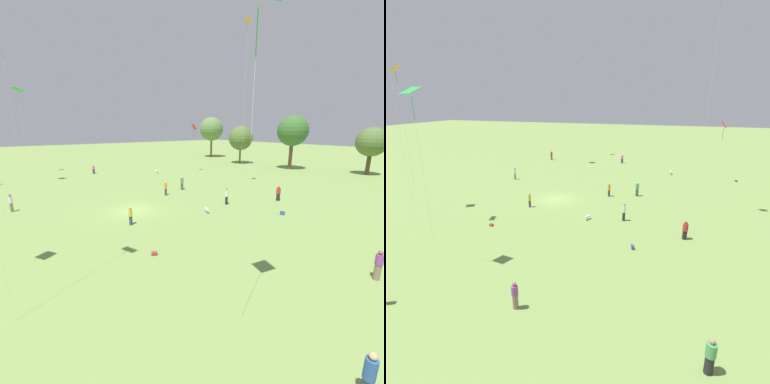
% 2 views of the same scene
% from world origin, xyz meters
% --- Properties ---
extents(ground_plane, '(240.00, 240.00, 0.00)m').
position_xyz_m(ground_plane, '(0.00, 0.00, 0.00)').
color(ground_plane, '#7A994C').
extents(person_0, '(0.48, 0.48, 1.83)m').
position_xyz_m(person_0, '(-4.41, 9.29, 0.91)').
color(person_0, '#4C4C51').
rests_on(person_0, ground_plane).
extents(person_1, '(0.38, 0.38, 1.84)m').
position_xyz_m(person_1, '(4.23, 9.18, 0.94)').
color(person_1, '#232328').
rests_on(person_1, ground_plane).
extents(person_2, '(0.59, 0.59, 1.77)m').
position_xyz_m(person_2, '(-23.11, -10.69, 0.87)').
color(person_2, '#4C4C51').
rests_on(person_2, ground_plane).
extents(person_3, '(0.36, 0.36, 1.78)m').
position_xyz_m(person_3, '(-3.14, 5.95, 0.90)').
color(person_3, '#333D5B').
rests_on(person_3, ground_plane).
extents(person_4, '(0.46, 0.46, 1.74)m').
position_xyz_m(person_4, '(19.54, 5.63, 0.86)').
color(person_4, '#847056').
rests_on(person_4, ground_plane).
extents(person_5, '(0.43, 0.43, 1.79)m').
position_xyz_m(person_5, '(-6.81, -9.69, 0.91)').
color(person_5, '#847056').
rests_on(person_5, ground_plane).
extents(person_6, '(0.48, 0.48, 1.83)m').
position_xyz_m(person_6, '(20.61, 16.02, 0.90)').
color(person_6, '#232328').
rests_on(person_6, ground_plane).
extents(person_9, '(0.51, 0.51, 1.64)m').
position_xyz_m(person_9, '(-24.50, 3.56, 0.79)').
color(person_9, '#333D5B').
rests_on(person_9, ground_plane).
extents(person_10, '(0.38, 0.38, 1.65)m').
position_xyz_m(person_10, '(3.67, -1.70, 0.84)').
color(person_10, '#333D5B').
rests_on(person_10, ground_plane).
extents(person_11, '(0.56, 0.56, 1.71)m').
position_xyz_m(person_11, '(6.70, 15.02, 0.83)').
color(person_11, '#232328').
rests_on(person_11, ground_plane).
extents(kite_0, '(1.66, 1.61, 13.51)m').
position_xyz_m(kite_0, '(-20.73, -6.65, 12.89)').
color(kite_0, green).
rests_on(kite_0, ground_plane).
extents(kite_1, '(1.18, 1.25, 12.52)m').
position_xyz_m(kite_1, '(17.05, -2.46, 11.89)').
color(kite_1, green).
rests_on(kite_1, ground_plane).
extents(kite_2, '(0.98, 1.00, 20.07)m').
position_xyz_m(kite_2, '(-29.70, -7.21, 18.62)').
color(kite_2, purple).
rests_on(kite_2, ground_plane).
extents(kite_3, '(1.20, 1.14, 15.04)m').
position_xyz_m(kite_3, '(8.03, -13.60, 14.06)').
color(kite_3, orange).
rests_on(kite_3, ground_plane).
extents(kite_4, '(1.25, 0.90, 8.84)m').
position_xyz_m(kite_4, '(-15.18, 19.56, 8.15)').
color(kite_4, red).
rests_on(kite_4, ground_plane).
extents(kite_5, '(0.81, 0.84, 20.74)m').
position_xyz_m(kite_5, '(-0.16, 16.17, 18.80)').
color(kite_5, orange).
rests_on(kite_5, ground_plane).
extents(dog_0, '(0.84, 0.48, 0.48)m').
position_xyz_m(dog_0, '(5.12, 5.64, 0.32)').
color(dog_0, silver).
rests_on(dog_0, ground_plane).
extents(dog_1, '(0.89, 0.40, 0.63)m').
position_xyz_m(dog_1, '(-17.83, 12.91, 0.43)').
color(dog_1, silver).
rests_on(dog_1, ground_plane).
extents(picnic_bag_0, '(0.46, 0.33, 0.37)m').
position_xyz_m(picnic_bag_0, '(10.01, 10.99, 0.19)').
color(picnic_bag_0, '#33518C').
rests_on(picnic_bag_0, ground_plane).
extents(picnic_bag_1, '(0.43, 0.47, 0.21)m').
position_xyz_m(picnic_bag_1, '(9.69, -2.76, 0.10)').
color(picnic_bag_1, '#933833').
rests_on(picnic_bag_1, ground_plane).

